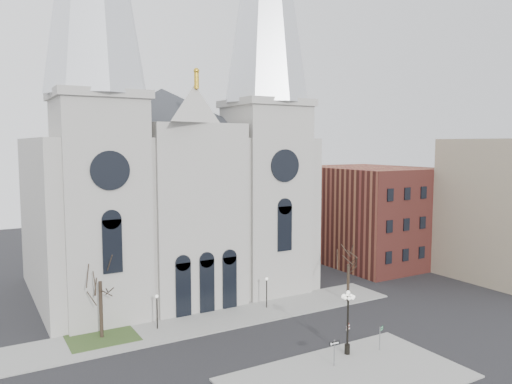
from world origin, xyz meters
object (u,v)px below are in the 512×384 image
globe_lamp (348,314)px  one_way_sign (334,348)px  street_name_sign (380,336)px  stop_sign (347,330)px

globe_lamp → one_way_sign: bearing=-152.6°
globe_lamp → one_way_sign: 3.29m
one_way_sign → street_name_sign: bearing=9.3°
one_way_sign → street_name_sign: 5.29m
globe_lamp → street_name_sign: (2.90, -0.77, -2.15)m
stop_sign → street_name_sign: 2.85m
stop_sign → street_name_sign: bearing=-39.5°
one_way_sign → street_name_sign: size_ratio=1.04×
globe_lamp → street_name_sign: size_ratio=2.65×
stop_sign → street_name_sign: (2.49, -1.27, -0.55)m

